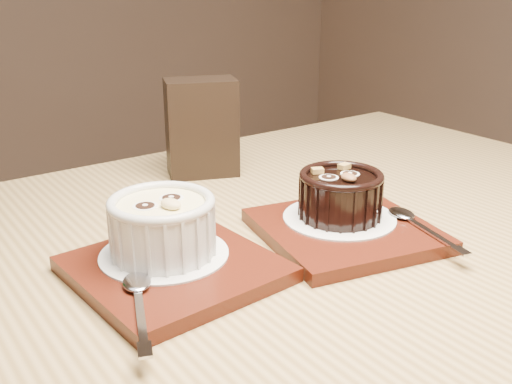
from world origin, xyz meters
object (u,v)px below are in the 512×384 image
ramekin_dark (341,193)px  ramekin_white (162,223)px  tray_left (174,269)px  condiment_stand (202,128)px  tray_right (345,231)px  table (263,324)px

ramekin_dark → ramekin_white: bearing=-179.0°
tray_left → ramekin_dark: size_ratio=1.88×
ramekin_dark → condiment_stand: condiment_stand is taller
tray_left → tray_right: bearing=-2.8°
tray_left → ramekin_white: ramekin_white is taller
ramekin_dark → table: bearing=-172.5°
ramekin_white → condiment_stand: (0.16, 0.25, 0.02)m
ramekin_dark → condiment_stand: bearing=104.9°
ramekin_dark → condiment_stand: (-0.05, 0.27, 0.02)m
tray_left → ramekin_white: (-0.00, 0.02, 0.04)m
table → ramekin_dark: ramekin_dark is taller
ramekin_white → condiment_stand: 0.30m
tray_right → ramekin_dark: bearing=73.5°
tray_left → tray_right: size_ratio=1.00×
ramekin_white → ramekin_dark: size_ratio=1.11×
table → ramekin_dark: (0.11, 0.01, 0.14)m
tray_left → tray_right: 0.20m
tray_right → condiment_stand: 0.29m
tray_left → condiment_stand: condiment_stand is taller
table → ramekin_white: bearing=170.3°
ramekin_white → tray_right: bearing=-23.0°
table → tray_right: bearing=-6.8°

